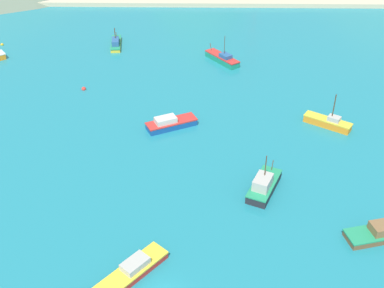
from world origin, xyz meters
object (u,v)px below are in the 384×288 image
Objects in this scene: buoy_0 at (2,45)px; fishing_boat_4 at (170,123)px; fishing_boat_8 at (222,59)px; fishing_boat_1 at (116,43)px; fishing_boat_9 at (128,274)px; fishing_boat_7 at (264,185)px; buoy_1 at (84,89)px; fishing_boat_3 at (378,233)px; fishing_boat_5 at (328,122)px.

fishing_boat_4 is at bearing -40.67° from buoy_0.
fishing_boat_1 is at bearing 160.88° from fishing_boat_8.
fishing_boat_7 is at bearing 42.73° from fishing_boat_9.
fishing_boat_9 is 11.54× the size of buoy_1.
buoy_1 is (-27.88, -13.71, -0.68)m from fishing_boat_8.
fishing_boat_9 is (11.89, -68.97, -0.15)m from fishing_boat_1.
buoy_0 is at bearing 138.30° from fishing_boat_3.
fishing_boat_9 is 79.46m from buoy_0.
fishing_boat_5 reaches higher than fishing_boat_1.
fishing_boat_1 is 10.56× the size of buoy_1.
fishing_boat_4 is 27.25m from fishing_boat_5.
fishing_boat_8 reaches higher than fishing_boat_3.
fishing_boat_4 is 1.01× the size of fishing_boat_8.
fishing_boat_8 is 10.34× the size of buoy_1.
fishing_boat_1 is at bearing 124.45° from fishing_boat_3.
fishing_boat_5 is 31.75m from fishing_boat_8.
fishing_boat_7 reaches higher than fishing_boat_4.
fishing_boat_5 reaches higher than fishing_boat_4.
fishing_boat_9 is at bearing -95.26° from fishing_boat_4.
fishing_boat_1 reaches higher than fishing_boat_9.
fishing_boat_8 is at bearing -19.12° from fishing_boat_1.
buoy_0 is (-56.35, 53.26, -0.96)m from fishing_boat_7.
buoy_0 is at bearing 170.41° from fishing_boat_8.
fishing_boat_9 is at bearing -72.27° from buoy_1.
fishing_boat_8 is 61.73m from fishing_boat_9.
fishing_boat_4 is at bearing -67.52° from fishing_boat_1.
fishing_boat_3 is 9.36× the size of buoy_1.
fishing_boat_1 reaches higher than buoy_1.
fishing_boat_1 reaches higher than buoy_0.
buoy_0 is 0.78× the size of buoy_1.
fishing_boat_1 is 54.95m from fishing_boat_5.
buoy_1 is at bearing 107.73° from fishing_boat_9.
fishing_boat_1 is 60.53m from fishing_boat_7.
fishing_boat_4 is 13.28× the size of buoy_0.
fishing_boat_3 is 0.81× the size of fishing_boat_9.
fishing_boat_4 is at bearing 136.78° from fishing_boat_3.
fishing_boat_3 is 31.42m from fishing_boat_9.
fishing_boat_8 is at bearing 70.09° from fishing_boat_4.
fishing_boat_1 is at bearing 118.74° from fishing_boat_7.
fishing_boat_5 is 9.11× the size of buoy_1.
buoy_1 reaches higher than buoy_0.
fishing_boat_1 is 1.09× the size of fishing_boat_7.
fishing_boat_5 is at bearing -39.89° from fishing_boat_1.
fishing_boat_3 reaches higher than buoy_1.
buoy_1 is at bearing 142.60° from fishing_boat_4.
fishing_boat_1 is 27.25m from buoy_0.
fishing_boat_9 is at bearing -80.22° from fishing_boat_1.
fishing_boat_3 is 1.03× the size of fishing_boat_5.
fishing_boat_5 is at bearing -15.95° from buoy_1.
fishing_boat_7 is (29.10, -53.07, 0.31)m from fishing_boat_1.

